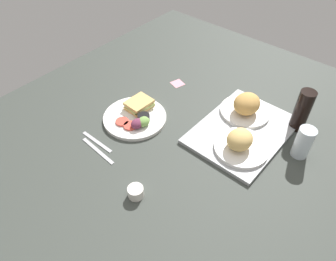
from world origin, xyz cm
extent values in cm
cube|color=#383D38|center=(0.00, 0.00, -1.50)|extent=(190.00, 150.00, 3.00)
cube|color=#9EA0A3|center=(-20.60, 24.86, 0.80)|extent=(45.45, 33.61, 1.60)
cylinder|color=white|center=(-30.60, 19.86, 2.30)|extent=(21.78, 21.78, 1.40)
ellipsoid|color=tan|center=(-29.73, 20.34, 7.30)|extent=(12.60, 10.88, 8.59)
cylinder|color=white|center=(-10.60, 29.86, 2.30)|extent=(21.32, 21.32, 1.40)
ellipsoid|color=#DBB266|center=(-9.86, 28.93, 6.81)|extent=(11.18, 9.65, 7.62)
cylinder|color=white|center=(2.77, -15.38, 0.80)|extent=(27.55, 27.55, 1.60)
cube|color=#DBB266|center=(-2.74, -17.86, 2.30)|extent=(11.15, 9.19, 1.40)
cube|color=#B2C66B|center=(-2.74, -17.86, 3.50)|extent=(12.42, 10.81, 1.00)
cube|color=#DBB266|center=(-2.74, -17.86, 4.70)|extent=(11.42, 9.52, 1.40)
cylinder|color=#D14738|center=(8.97, -16.76, 2.00)|extent=(5.60, 5.60, 0.80)
cylinder|color=#D14738|center=(8.56, -12.35, 2.00)|extent=(5.60, 5.60, 0.80)
cylinder|color=black|center=(2.08, -10.56, 3.10)|extent=(5.20, 5.20, 3.00)
cylinder|color=#EFEACC|center=(2.08, -10.56, 4.20)|extent=(4.26, 4.26, 0.60)
ellipsoid|color=#729E4C|center=(4.15, -8.77, 3.40)|extent=(6.00, 4.80, 3.60)
ellipsoid|color=#6B2D47|center=(6.63, -9.87, 3.40)|extent=(6.00, 4.80, 3.60)
cylinder|color=silver|center=(-24.20, 48.04, 6.63)|extent=(6.48, 6.48, 13.26)
cylinder|color=black|center=(-37.95, 40.73, 9.43)|extent=(6.40, 6.40, 18.85)
cylinder|color=silver|center=(30.83, 12.79, 2.00)|extent=(5.60, 5.60, 4.00)
cube|color=#B7B7BC|center=(22.77, -17.38, 0.25)|extent=(1.45, 17.00, 0.50)
cube|color=#B7B7BC|center=(25.77, -13.38, 0.25)|extent=(2.69, 19.05, 0.50)
cube|color=pink|center=(-29.85, -17.73, 0.06)|extent=(6.96, 6.96, 0.12)
camera|label=1|loc=(71.49, 61.92, 93.31)|focal=33.69mm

